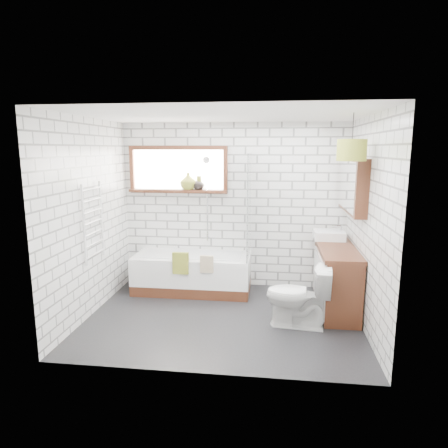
# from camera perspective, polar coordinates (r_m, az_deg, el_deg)

# --- Properties ---
(floor) EXTENTS (3.40, 2.60, 0.01)m
(floor) POSITION_cam_1_polar(r_m,az_deg,el_deg) (5.22, -0.19, -13.25)
(floor) COLOR black
(floor) RESTS_ON ground
(ceiling) EXTENTS (3.40, 2.60, 0.01)m
(ceiling) POSITION_cam_1_polar(r_m,az_deg,el_deg) (4.79, -0.20, 15.38)
(ceiling) COLOR white
(ceiling) RESTS_ON ground
(wall_back) EXTENTS (3.40, 0.01, 2.50)m
(wall_back) POSITION_cam_1_polar(r_m,az_deg,el_deg) (6.13, 1.37, 2.60)
(wall_back) COLOR white
(wall_back) RESTS_ON ground
(wall_front) EXTENTS (3.40, 0.01, 2.50)m
(wall_front) POSITION_cam_1_polar(r_m,az_deg,el_deg) (3.59, -2.87, -3.27)
(wall_front) COLOR white
(wall_front) RESTS_ON ground
(wall_left) EXTENTS (0.01, 2.60, 2.50)m
(wall_left) POSITION_cam_1_polar(r_m,az_deg,el_deg) (5.34, -18.66, 0.82)
(wall_left) COLOR white
(wall_left) RESTS_ON ground
(wall_right) EXTENTS (0.01, 2.60, 2.50)m
(wall_right) POSITION_cam_1_polar(r_m,az_deg,el_deg) (4.93, 19.85, -0.04)
(wall_right) COLOR white
(wall_right) RESTS_ON ground
(window) EXTENTS (1.52, 0.16, 0.68)m
(window) POSITION_cam_1_polar(r_m,az_deg,el_deg) (6.18, -6.59, 7.72)
(window) COLOR #3B1B10
(window) RESTS_ON wall_back
(towel_radiator) EXTENTS (0.06, 0.52, 1.00)m
(towel_radiator) POSITION_cam_1_polar(r_m,az_deg,el_deg) (5.33, -18.19, 0.28)
(towel_radiator) COLOR white
(towel_radiator) RESTS_ON wall_left
(mirror_cabinet) EXTENTS (0.16, 1.20, 0.70)m
(mirror_cabinet) POSITION_cam_1_polar(r_m,az_deg,el_deg) (5.45, 17.89, 5.30)
(mirror_cabinet) COLOR #3B1B10
(mirror_cabinet) RESTS_ON wall_right
(shower_riser) EXTENTS (0.02, 0.02, 1.30)m
(shower_riser) POSITION_cam_1_polar(r_m,az_deg,el_deg) (6.12, -2.40, 3.53)
(shower_riser) COLOR silver
(shower_riser) RESTS_ON wall_back
(bathtub) EXTENTS (1.72, 0.76, 0.56)m
(bathtub) POSITION_cam_1_polar(r_m,az_deg,el_deg) (6.06, -4.51, -6.97)
(bathtub) COLOR white
(bathtub) RESTS_ON floor
(shower_screen) EXTENTS (0.02, 0.72, 1.50)m
(shower_screen) POSITION_cam_1_polar(r_m,az_deg,el_deg) (5.72, 3.60, 2.56)
(shower_screen) COLOR white
(shower_screen) RESTS_ON bathtub
(towel_green) EXTENTS (0.23, 0.06, 0.31)m
(towel_green) POSITION_cam_1_polar(r_m,az_deg,el_deg) (5.65, -6.21, -5.58)
(towel_green) COLOR olive
(towel_green) RESTS_ON bathtub
(towel_beige) EXTENTS (0.19, 0.05, 0.24)m
(towel_beige) POSITION_cam_1_polar(r_m,az_deg,el_deg) (5.58, -2.48, -5.74)
(towel_beige) COLOR tan
(towel_beige) RESTS_ON bathtub
(vanity) EXTENTS (0.47, 1.47, 0.84)m
(vanity) POSITION_cam_1_polar(r_m,az_deg,el_deg) (5.61, 15.67, -7.27)
(vanity) COLOR #3B1B10
(vanity) RESTS_ON floor
(basin) EXTENTS (0.42, 0.37, 0.12)m
(basin) POSITION_cam_1_polar(r_m,az_deg,el_deg) (5.88, 14.75, -1.54)
(basin) COLOR white
(basin) RESTS_ON vanity
(tap) EXTENTS (0.04, 0.04, 0.15)m
(tap) POSITION_cam_1_polar(r_m,az_deg,el_deg) (5.89, 16.32, -0.98)
(tap) COLOR silver
(tap) RESTS_ON vanity
(toilet) EXTENTS (0.50, 0.79, 0.77)m
(toilet) POSITION_cam_1_polar(r_m,az_deg,el_deg) (4.93, 10.53, -10.04)
(toilet) COLOR white
(toilet) RESTS_ON floor
(vase_olive) EXTENTS (0.32, 0.32, 0.26)m
(vase_olive) POSITION_cam_1_polar(r_m,az_deg,el_deg) (6.12, -5.14, 5.93)
(vase_olive) COLOR olive
(vase_olive) RESTS_ON window
(vase_dark) EXTENTS (0.23, 0.23, 0.18)m
(vase_dark) POSITION_cam_1_polar(r_m,az_deg,el_deg) (6.09, -3.66, 5.56)
(vase_dark) COLOR black
(vase_dark) RESTS_ON window
(bottle) EXTENTS (0.08, 0.08, 0.21)m
(bottle) POSITION_cam_1_polar(r_m,az_deg,el_deg) (6.09, -3.59, 5.69)
(bottle) COLOR olive
(bottle) RESTS_ON window
(pendant) EXTENTS (0.32, 0.32, 0.24)m
(pendant) POSITION_cam_1_polar(r_m,az_deg,el_deg) (4.67, 17.78, 10.02)
(pendant) COLOR olive
(pendant) RESTS_ON ceiling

